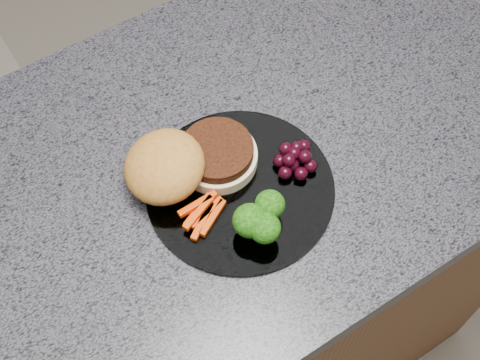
% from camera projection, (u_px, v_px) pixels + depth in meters
% --- Properties ---
extents(island_cabinet, '(1.20, 0.60, 0.86)m').
position_uv_depth(island_cabinet, '(189.00, 301.00, 1.33)').
color(island_cabinet, brown).
rests_on(island_cabinet, ground).
extents(countertop, '(1.20, 0.60, 0.04)m').
position_uv_depth(countertop, '(169.00, 190.00, 0.94)').
color(countertop, '#4C4C56').
rests_on(countertop, island_cabinet).
extents(plate, '(0.26, 0.26, 0.01)m').
position_uv_depth(plate, '(240.00, 188.00, 0.92)').
color(plate, white).
rests_on(plate, countertop).
extents(burger, '(0.19, 0.13, 0.06)m').
position_uv_depth(burger, '(184.00, 164.00, 0.90)').
color(burger, '#FAE4B0').
rests_on(burger, plate).
extents(carrot_sticks, '(0.07, 0.05, 0.02)m').
position_uv_depth(carrot_sticks, '(203.00, 213.00, 0.89)').
color(carrot_sticks, '#E53E03').
rests_on(carrot_sticks, plate).
extents(broccoli, '(0.08, 0.07, 0.05)m').
position_uv_depth(broccoli, '(260.00, 219.00, 0.85)').
color(broccoli, '#54832F').
rests_on(broccoli, plate).
extents(grape_bunch, '(0.07, 0.06, 0.03)m').
position_uv_depth(grape_bunch, '(295.00, 158.00, 0.92)').
color(grape_bunch, black).
rests_on(grape_bunch, plate).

